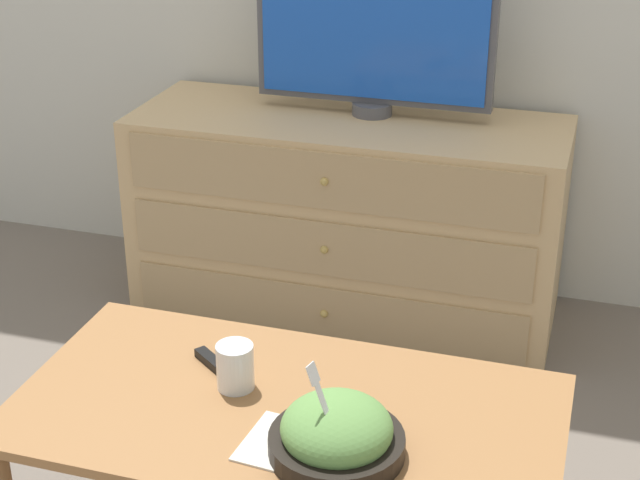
{
  "coord_description": "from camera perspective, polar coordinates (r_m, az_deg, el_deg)",
  "views": [
    {
      "loc": [
        0.83,
        -2.96,
        1.54
      ],
      "look_at": [
        0.3,
        -1.23,
        0.7
      ],
      "focal_mm": 55.0,
      "sensor_mm": 36.0,
      "label": 1
    }
  ],
  "objects": [
    {
      "name": "ground_plane",
      "position": [
        3.44,
        1.15,
        -1.56
      ],
      "size": [
        12.0,
        12.0,
        0.0
      ],
      "primitive_type": "plane",
      "color": "#70665B"
    },
    {
      "name": "dresser",
      "position": [
        3.04,
        1.58,
        1.35
      ],
      "size": [
        1.3,
        0.5,
        0.63
      ],
      "color": "tan",
      "rests_on": "ground_plane"
    },
    {
      "name": "tv",
      "position": [
        2.91,
        3.18,
        12.15
      ],
      "size": [
        0.71,
        0.12,
        0.49
      ],
      "color": "#515156",
      "rests_on": "dresser"
    },
    {
      "name": "coffee_table",
      "position": [
        1.91,
        -1.98,
        -11.36
      ],
      "size": [
        1.03,
        0.54,
        0.48
      ],
      "color": "#9E6B3D",
      "rests_on": "ground_plane"
    },
    {
      "name": "takeout_bowl",
      "position": [
        1.73,
        0.97,
        -11.21
      ],
      "size": [
        0.24,
        0.24,
        0.19
      ],
      "color": "black",
      "rests_on": "coffee_table"
    },
    {
      "name": "drink_cup",
      "position": [
        1.91,
        -4.95,
        -7.49
      ],
      "size": [
        0.07,
        0.07,
        0.09
      ],
      "color": "white",
      "rests_on": "coffee_table"
    },
    {
      "name": "napkin",
      "position": [
        1.77,
        -1.9,
        -11.82
      ],
      "size": [
        0.17,
        0.17,
        0.0
      ],
      "color": "silver",
      "rests_on": "coffee_table"
    },
    {
      "name": "remote_control",
      "position": [
        1.97,
        -5.91,
        -7.37
      ],
      "size": [
        0.14,
        0.11,
        0.02
      ],
      "color": "black",
      "rests_on": "coffee_table"
    }
  ]
}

